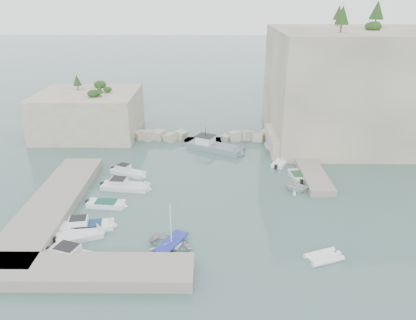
{
  "coord_description": "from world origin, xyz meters",
  "views": [
    {
      "loc": [
        0.46,
        -40.0,
        21.97
      ],
      "look_at": [
        0.0,
        6.0,
        3.0
      ],
      "focal_mm": 35.0,
      "sensor_mm": 36.0,
      "label": 1
    }
  ],
  "objects_px": {
    "motorboat_f": "(77,260)",
    "tender_east_c": "(281,163)",
    "motorboat_b": "(126,189)",
    "tender_east_a": "(295,191)",
    "motorboat_c": "(106,206)",
    "inflatable_dinghy": "(323,259)",
    "tender_east_d": "(280,155)",
    "motorboat_a": "(129,174)",
    "tender_east_b": "(297,178)",
    "work_boat": "(215,150)",
    "motorboat_d": "(87,228)",
    "rowboat": "(172,246)",
    "motorboat_e": "(80,238)"
  },
  "relations": [
    {
      "from": "motorboat_f",
      "to": "tender_east_c",
      "type": "xyz_separation_m",
      "value": [
        21.63,
        22.36,
        0.0
      ]
    },
    {
      "from": "motorboat_b",
      "to": "tender_east_a",
      "type": "distance_m",
      "value": 20.53
    },
    {
      "from": "motorboat_c",
      "to": "inflatable_dinghy",
      "type": "distance_m",
      "value": 23.74
    },
    {
      "from": "tender_east_c",
      "to": "inflatable_dinghy",
      "type": "bearing_deg",
      "value": -152.58
    },
    {
      "from": "motorboat_c",
      "to": "tender_east_d",
      "type": "xyz_separation_m",
      "value": [
        21.73,
        15.52,
        0.0
      ]
    },
    {
      "from": "motorboat_a",
      "to": "tender_east_c",
      "type": "xyz_separation_m",
      "value": [
        20.54,
        3.91,
        0.0
      ]
    },
    {
      "from": "motorboat_c",
      "to": "tender_east_b",
      "type": "relative_size",
      "value": 1.15
    },
    {
      "from": "work_boat",
      "to": "motorboat_d",
      "type": "bearing_deg",
      "value": -93.42
    },
    {
      "from": "motorboat_b",
      "to": "inflatable_dinghy",
      "type": "xyz_separation_m",
      "value": [
        20.49,
        -13.84,
        0.0
      ]
    },
    {
      "from": "rowboat",
      "to": "tender_east_d",
      "type": "bearing_deg",
      "value": -3.71
    },
    {
      "from": "motorboat_c",
      "to": "motorboat_e",
      "type": "distance_m",
      "value": 6.42
    },
    {
      "from": "motorboat_a",
      "to": "motorboat_c",
      "type": "bearing_deg",
      "value": -70.95
    },
    {
      "from": "motorboat_e",
      "to": "tender_east_b",
      "type": "relative_size",
      "value": 1.22
    },
    {
      "from": "motorboat_e",
      "to": "tender_east_c",
      "type": "height_order",
      "value": "same"
    },
    {
      "from": "tender_east_b",
      "to": "tender_east_d",
      "type": "xyz_separation_m",
      "value": [
        -0.93,
        7.85,
        0.0
      ]
    },
    {
      "from": "tender_east_a",
      "to": "work_boat",
      "type": "xyz_separation_m",
      "value": [
        -9.54,
        13.51,
        0.0
      ]
    },
    {
      "from": "work_boat",
      "to": "inflatable_dinghy",
      "type": "bearing_deg",
      "value": -43.53
    },
    {
      "from": "motorboat_e",
      "to": "tender_east_c",
      "type": "distance_m",
      "value": 29.25
    },
    {
      "from": "motorboat_e",
      "to": "work_boat",
      "type": "relative_size",
      "value": 0.51
    },
    {
      "from": "tender_east_a",
      "to": "motorboat_f",
      "type": "bearing_deg",
      "value": 146.91
    },
    {
      "from": "motorboat_a",
      "to": "inflatable_dinghy",
      "type": "bearing_deg",
      "value": -15.92
    },
    {
      "from": "motorboat_e",
      "to": "rowboat",
      "type": "height_order",
      "value": "rowboat"
    },
    {
      "from": "motorboat_a",
      "to": "motorboat_e",
      "type": "distance_m",
      "value": 14.99
    },
    {
      "from": "motorboat_e",
      "to": "tender_east_b",
      "type": "xyz_separation_m",
      "value": [
        23.7,
        14.01,
        0.0
      ]
    },
    {
      "from": "tender_east_a",
      "to": "tender_east_d",
      "type": "distance_m",
      "value": 11.49
    },
    {
      "from": "tender_east_d",
      "to": "rowboat",
      "type": "bearing_deg",
      "value": 177.46
    },
    {
      "from": "motorboat_d",
      "to": "work_boat",
      "type": "xyz_separation_m",
      "value": [
        13.06,
        22.19,
        0.0
      ]
    },
    {
      "from": "motorboat_c",
      "to": "work_boat",
      "type": "height_order",
      "value": "work_boat"
    },
    {
      "from": "motorboat_c",
      "to": "inflatable_dinghy",
      "type": "bearing_deg",
      "value": -17.69
    },
    {
      "from": "motorboat_e",
      "to": "tender_east_a",
      "type": "xyz_separation_m",
      "value": [
        22.86,
        10.36,
        0.0
      ]
    },
    {
      "from": "motorboat_b",
      "to": "tender_east_b",
      "type": "relative_size",
      "value": 1.6
    },
    {
      "from": "tender_east_d",
      "to": "motorboat_c",
      "type": "bearing_deg",
      "value": 153.61
    },
    {
      "from": "motorboat_b",
      "to": "tender_east_c",
      "type": "distance_m",
      "value": 21.64
    },
    {
      "from": "tender_east_d",
      "to": "motorboat_f",
      "type": "bearing_deg",
      "value": 167.24
    },
    {
      "from": "motorboat_a",
      "to": "motorboat_b",
      "type": "relative_size",
      "value": 0.84
    },
    {
      "from": "motorboat_e",
      "to": "tender_east_b",
      "type": "distance_m",
      "value": 27.52
    },
    {
      "from": "tender_east_d",
      "to": "motorboat_d",
      "type": "bearing_deg",
      "value": 159.93
    },
    {
      "from": "motorboat_a",
      "to": "motorboat_d",
      "type": "xyz_separation_m",
      "value": [
        -1.63,
        -13.19,
        0.0
      ]
    },
    {
      "from": "motorboat_a",
      "to": "work_boat",
      "type": "xyz_separation_m",
      "value": [
        11.44,
        9.0,
        0.0
      ]
    },
    {
      "from": "tender_east_b",
      "to": "work_boat",
      "type": "distance_m",
      "value": 14.32
    },
    {
      "from": "motorboat_d",
      "to": "tender_east_c",
      "type": "bearing_deg",
      "value": 28.83
    },
    {
      "from": "motorboat_f",
      "to": "inflatable_dinghy",
      "type": "distance_m",
      "value": 22.03
    },
    {
      "from": "motorboat_b",
      "to": "motorboat_d",
      "type": "height_order",
      "value": "same"
    },
    {
      "from": "inflatable_dinghy",
      "to": "tender_east_c",
      "type": "distance_m",
      "value": 21.89
    },
    {
      "from": "motorboat_c",
      "to": "motorboat_f",
      "type": "height_order",
      "value": "motorboat_f"
    },
    {
      "from": "motorboat_d",
      "to": "tender_east_a",
      "type": "relative_size",
      "value": 1.85
    },
    {
      "from": "motorboat_a",
      "to": "tender_east_a",
      "type": "distance_m",
      "value": 21.46
    },
    {
      "from": "motorboat_b",
      "to": "motorboat_f",
      "type": "bearing_deg",
      "value": -88.52
    },
    {
      "from": "motorboat_e",
      "to": "work_boat",
      "type": "bearing_deg",
      "value": 36.99
    },
    {
      "from": "motorboat_a",
      "to": "tender_east_a",
      "type": "xyz_separation_m",
      "value": [
        20.98,
        -4.51,
        0.0
      ]
    }
  ]
}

